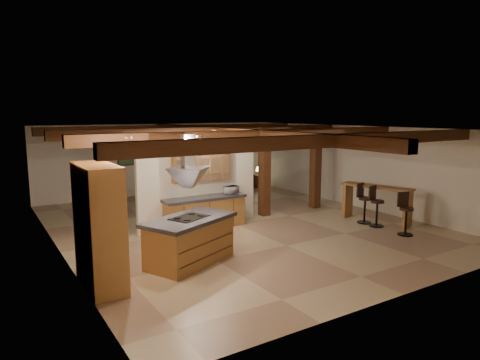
{
  "coord_description": "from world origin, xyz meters",
  "views": [
    {
      "loc": [
        -6.59,
        -10.76,
        3.36
      ],
      "look_at": [
        0.46,
        0.5,
        1.26
      ],
      "focal_mm": 32.0,
      "sensor_mm": 36.0,
      "label": 1
    }
  ],
  "objects_px": {
    "dining_table": "(172,199)",
    "bar_counter": "(376,198)",
    "kitchen_island": "(190,240)",
    "sofa": "(219,182)"
  },
  "relations": [
    {
      "from": "kitchen_island",
      "to": "sofa",
      "type": "distance_m",
      "value": 9.24
    },
    {
      "from": "dining_table",
      "to": "bar_counter",
      "type": "height_order",
      "value": "bar_counter"
    },
    {
      "from": "dining_table",
      "to": "sofa",
      "type": "bearing_deg",
      "value": 46.2
    },
    {
      "from": "kitchen_island",
      "to": "sofa",
      "type": "bearing_deg",
      "value": 56.65
    },
    {
      "from": "kitchen_island",
      "to": "sofa",
      "type": "xyz_separation_m",
      "value": [
        5.08,
        7.72,
        -0.2
      ]
    },
    {
      "from": "kitchen_island",
      "to": "sofa",
      "type": "relative_size",
      "value": 1.06
    },
    {
      "from": "dining_table",
      "to": "bar_counter",
      "type": "distance_m",
      "value": 6.92
    },
    {
      "from": "dining_table",
      "to": "sofa",
      "type": "xyz_separation_m",
      "value": [
        3.18,
        2.28,
        0.01
      ]
    },
    {
      "from": "kitchen_island",
      "to": "bar_counter",
      "type": "relative_size",
      "value": 1.08
    },
    {
      "from": "kitchen_island",
      "to": "bar_counter",
      "type": "height_order",
      "value": "bar_counter"
    }
  ]
}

